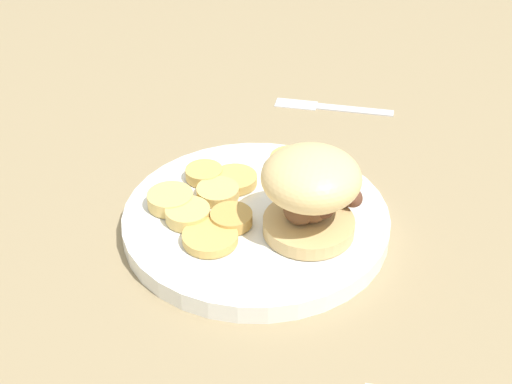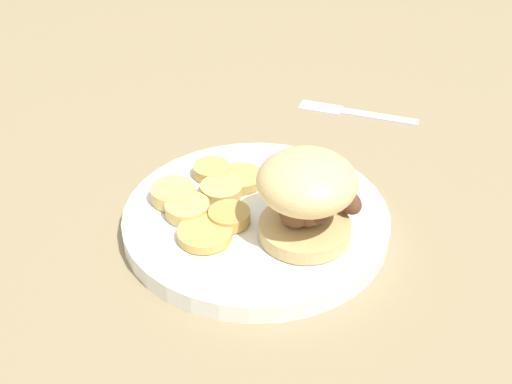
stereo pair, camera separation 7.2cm
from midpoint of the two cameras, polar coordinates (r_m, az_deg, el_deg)
ground_plane at (r=0.75m, az=-2.76°, el=-3.02°), size 4.00×4.00×0.00m
dinner_plate at (r=0.74m, az=-2.78°, el=-2.28°), size 0.28×0.28×0.02m
sandwich at (r=0.68m, az=1.44°, el=0.10°), size 0.11×0.10×0.09m
potato_round_0 at (r=0.80m, az=0.32°, el=2.26°), size 0.05×0.05×0.02m
potato_round_1 at (r=0.78m, az=-4.38°, el=0.91°), size 0.05×0.05×0.01m
potato_round_2 at (r=0.73m, az=-8.31°, el=-1.86°), size 0.05×0.05×0.01m
potato_round_3 at (r=0.79m, az=-6.80°, el=1.40°), size 0.04×0.04×0.01m
potato_round_4 at (r=0.76m, az=-5.80°, el=-0.10°), size 0.05×0.05×0.01m
potato_round_5 at (r=0.70m, az=-6.65°, el=-3.74°), size 0.05×0.05×0.01m
potato_round_6 at (r=0.75m, az=-9.61°, el=-0.70°), size 0.05×0.05×0.01m
potato_round_7 at (r=0.72m, az=-4.93°, el=-2.16°), size 0.04×0.04×0.01m
fork at (r=0.97m, az=3.93°, el=6.74°), size 0.12×0.13×0.00m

